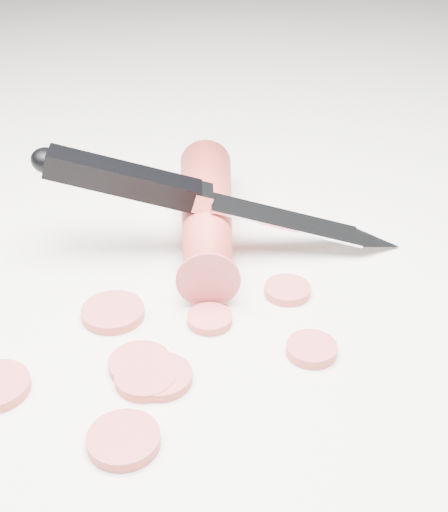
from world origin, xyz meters
TOP-DOWN VIEW (x-y plane):
  - ground at (0.00, 0.00)m, footprint 2.40×2.40m
  - carrot at (0.09, 0.03)m, footprint 0.13×0.16m
  - carrot_slice_1 at (-0.06, -0.12)m, footprint 0.04×0.04m
  - carrot_slice_2 at (-0.02, -0.02)m, footprint 0.04×0.04m
  - carrot_slice_3 at (0.06, -0.12)m, footprint 0.03×0.03m
  - carrot_slice_4 at (0.09, -0.06)m, footprint 0.03×0.03m
  - carrot_slice_5 at (-0.03, -0.07)m, footprint 0.04×0.04m
  - carrot_slice_6 at (-0.03, -0.08)m, footprint 0.04×0.04m
  - carrot_slice_7 at (0.03, -0.06)m, footprint 0.03×0.03m
  - carrot_slice_8 at (-0.02, -0.09)m, footprint 0.04×0.04m
  - kitchen_knife at (0.09, 0.01)m, footprint 0.24×0.17m

SIDE VIEW (x-z plane):
  - ground at x=0.00m, z-range 0.00..0.00m
  - carrot_slice_7 at x=0.03m, z-range 0.00..0.01m
  - carrot_slice_8 at x=-0.02m, z-range 0.00..0.01m
  - carrot_slice_4 at x=0.09m, z-range 0.00..0.01m
  - carrot_slice_5 at x=-0.03m, z-range 0.00..0.01m
  - carrot_slice_6 at x=-0.03m, z-range 0.00..0.01m
  - carrot_slice_2 at x=-0.02m, z-range 0.00..0.01m
  - carrot_slice_3 at x=0.06m, z-range 0.00..0.01m
  - carrot_slice_1 at x=-0.06m, z-range 0.00..0.01m
  - carrot at x=0.09m, z-range 0.00..0.04m
  - kitchen_knife at x=0.09m, z-range 0.00..0.09m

